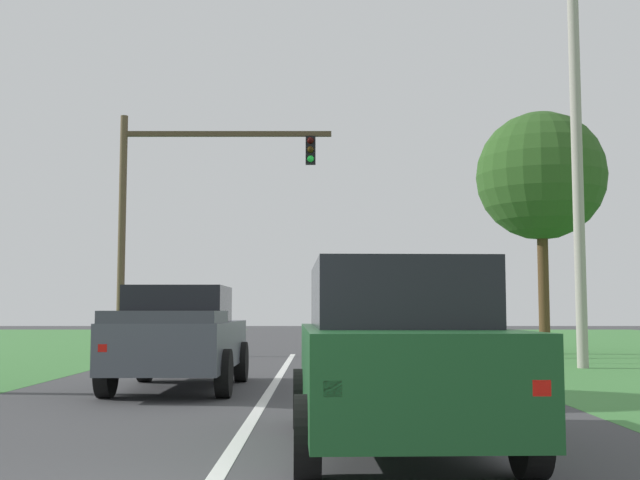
{
  "coord_description": "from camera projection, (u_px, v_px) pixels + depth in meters",
  "views": [
    {
      "loc": [
        0.89,
        -5.34,
        1.42
      ],
      "look_at": [
        1.0,
        16.56,
        3.35
      ],
      "focal_mm": 45.32,
      "sensor_mm": 36.0,
      "label": 1
    }
  ],
  "objects": [
    {
      "name": "ground_plane",
      "position": [
        274.0,
        379.0,
        16.87
      ],
      "size": [
        120.0,
        120.0,
        0.0
      ],
      "primitive_type": "plane",
      "color": "#424244"
    },
    {
      "name": "oak_tree_right",
      "position": [
        537.0,
        177.0,
        27.31
      ],
      "size": [
        4.34,
        4.34,
        8.15
      ],
      "color": "#4C351E",
      "rests_on": "ground_plane"
    },
    {
      "name": "keep_moving_sign",
      "position": [
        485.0,
        306.0,
        22.26
      ],
      "size": [
        0.6,
        0.09,
        2.43
      ],
      "color": "gray",
      "rests_on": "ground_plane"
    },
    {
      "name": "utility_pole_right",
      "position": [
        573.0,
        174.0,
        20.51
      ],
      "size": [
        0.28,
        0.28,
        9.77
      ],
      "primitive_type": "cylinder",
      "color": "#9E998E",
      "rests_on": "ground_plane"
    },
    {
      "name": "traffic_light",
      "position": [
        172.0,
        197.0,
        26.05
      ],
      "size": [
        6.88,
        0.4,
        7.77
      ],
      "color": "brown",
      "rests_on": "ground_plane"
    },
    {
      "name": "red_suv_near",
      "position": [
        391.0,
        350.0,
        8.45
      ],
      "size": [
        2.25,
        4.92,
        1.93
      ],
      "color": "#194C23",
      "rests_on": "ground_plane"
    },
    {
      "name": "pickup_truck_lead",
      "position": [
        176.0,
        337.0,
        14.65
      ],
      "size": [
        2.18,
        4.9,
        1.87
      ],
      "color": "#4C515B",
      "rests_on": "ground_plane"
    }
  ]
}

